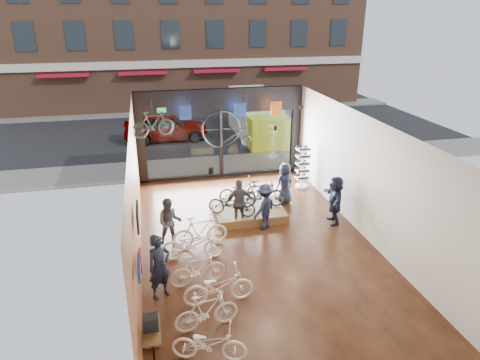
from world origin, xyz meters
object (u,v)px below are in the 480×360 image
object	(u,v)px
floor_bike_1	(207,311)
customer_0	(159,266)
display_bike_right	(240,190)
customer_5	(335,200)
customer_1	(170,222)
display_bike_mid	(262,194)
sunglasses_rack	(302,167)
floor_bike_0	(209,343)
box_truck	(259,118)
display_platform	(248,212)
customer_3	(264,206)
floor_bike_4	(193,244)
street_car	(166,127)
floor_bike_3	(198,270)
floor_bike_5	(200,231)
hung_bike	(153,124)
penny_farthing	(229,130)
floor_bike_2	(219,287)
display_bike_left	(232,203)
customer_4	(285,184)
customer_2	(239,203)

from	to	relation	value
floor_bike_1	customer_0	distance (m)	1.76
display_bike_right	customer_5	world-z (taller)	customer_5
customer_0	customer_1	size ratio (longest dim) A/B	1.12
display_bike_mid	sunglasses_rack	distance (m)	3.06
floor_bike_0	box_truck	bearing A→B (deg)	-1.69
display_platform	customer_0	world-z (taller)	customer_0
box_truck	customer_3	bearing A→B (deg)	-103.96
floor_bike_4	customer_3	distance (m)	2.86
street_car	floor_bike_3	bearing A→B (deg)	179.85
box_truck	floor_bike_4	distance (m)	12.48
display_bike_right	floor_bike_0	bearing A→B (deg)	155.57
floor_bike_0	floor_bike_5	bearing A→B (deg)	11.46
floor_bike_5	customer_5	world-z (taller)	customer_5
floor_bike_4	floor_bike_5	bearing A→B (deg)	-18.68
sunglasses_rack	hung_bike	bearing A→B (deg)	177.93
street_car	floor_bike_3	distance (m)	13.69
box_truck	display_bike_mid	bearing A→B (deg)	-104.29
penny_farthing	customer_5	bearing A→B (deg)	-50.56
floor_bike_2	box_truck	bearing A→B (deg)	-20.49
floor_bike_0	display_bike_right	world-z (taller)	display_bike_right
floor_bike_4	display_bike_right	size ratio (longest dim) A/B	1.17
floor_bike_0	display_bike_left	distance (m)	6.13
street_car	display_bike_left	distance (m)	10.57
customer_5	floor_bike_0	bearing A→B (deg)	-33.80
street_car	display_platform	size ratio (longest dim) A/B	1.89
display_bike_mid	customer_1	xyz separation A→B (m)	(-3.28, -1.39, -0.03)
street_car	floor_bike_5	world-z (taller)	street_car
floor_bike_2	customer_4	world-z (taller)	customer_4
street_car	display_bike_right	distance (m)	9.58
display_bike_mid	penny_farthing	bearing A→B (deg)	21.82
box_truck	floor_bike_5	xyz separation A→B (m)	(-4.71, -10.77, -0.73)
floor_bike_1	customer_3	xyz separation A→B (m)	(2.56, 4.32, 0.35)
penny_farthing	customer_2	bearing A→B (deg)	-95.26
display_bike_mid	customer_1	bearing A→B (deg)	119.78
customer_0	display_platform	bearing A→B (deg)	19.80
floor_bike_0	customer_0	xyz separation A→B (m)	(-0.86, 2.38, 0.46)
display_bike_left	customer_4	xyz separation A→B (m)	(2.23, 1.15, 0.06)
customer_4	customer_5	size ratio (longest dim) A/B	0.94
customer_4	customer_5	world-z (taller)	customer_5
penny_farthing	display_bike_left	bearing A→B (deg)	-100.02
customer_0	customer_3	bearing A→B (deg)	8.95
display_bike_right	customer_3	size ratio (longest dim) A/B	0.99
floor_bike_4	customer_2	distance (m)	2.50
customer_2	display_bike_left	bearing A→B (deg)	-46.36
floor_bike_4	customer_5	distance (m)	5.10
display_platform	customer_3	size ratio (longest dim) A/B	1.50
floor_bike_3	display_bike_mid	distance (m)	4.53
display_bike_mid	customer_0	size ratio (longest dim) A/B	0.96
customer_5	customer_2	bearing A→B (deg)	-88.31
hung_bike	street_car	bearing A→B (deg)	-23.17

